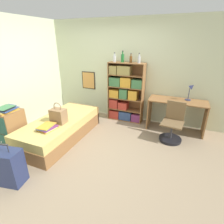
% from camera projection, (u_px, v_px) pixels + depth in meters
% --- Properties ---
extents(ground_plane, '(14.00, 14.00, 0.00)m').
position_uv_depth(ground_plane, '(89.00, 144.00, 3.76)').
color(ground_plane, gray).
extents(wall_back, '(10.00, 0.09, 2.60)m').
position_uv_depth(wall_back, '(118.00, 71.00, 4.72)').
color(wall_back, beige).
rests_on(wall_back, ground_plane).
extents(wall_left, '(0.06, 10.00, 2.60)m').
position_uv_depth(wall_left, '(10.00, 77.00, 3.95)').
color(wall_left, beige).
rests_on(wall_left, ground_plane).
extents(bed, '(0.92, 2.01, 0.47)m').
position_uv_depth(bed, '(61.00, 128.00, 3.94)').
color(bed, olive).
rests_on(bed, ground_plane).
extents(handbag, '(0.31, 0.22, 0.44)m').
position_uv_depth(handbag, '(58.00, 116.00, 3.62)').
color(handbag, '#93704C').
rests_on(handbag, bed).
extents(book_stack_on_bed, '(0.32, 0.39, 0.08)m').
position_uv_depth(book_stack_on_bed, '(47.00, 127.00, 3.39)').
color(book_stack_on_bed, gold).
rests_on(book_stack_on_bed, bed).
extents(suitcase, '(0.61, 0.38, 0.71)m').
position_uv_depth(suitcase, '(4.00, 166.00, 2.68)').
color(suitcase, navy).
rests_on(suitcase, ground_plane).
extents(dresser, '(0.49, 0.49, 0.78)m').
position_uv_depth(dresser, '(10.00, 128.00, 3.60)').
color(dresser, olive).
rests_on(dresser, ground_plane).
extents(magazine_pile_on_dresser, '(0.34, 0.40, 0.09)m').
position_uv_depth(magazine_pile_on_dresser, '(6.00, 109.00, 3.41)').
color(magazine_pile_on_dresser, gold).
rests_on(magazine_pile_on_dresser, dresser).
extents(bookcase, '(0.93, 0.31, 1.56)m').
position_uv_depth(bookcase, '(124.00, 94.00, 4.66)').
color(bookcase, olive).
rests_on(bookcase, ground_plane).
extents(bottle_green, '(0.08, 0.08, 0.23)m').
position_uv_depth(bottle_green, '(114.00, 58.00, 4.39)').
color(bottle_green, '#B7BCC1').
rests_on(bottle_green, bookcase).
extents(bottle_brown, '(0.08, 0.08, 0.28)m').
position_uv_depth(bottle_brown, '(123.00, 58.00, 4.33)').
color(bottle_brown, '#1E6B2D').
rests_on(bottle_brown, bookcase).
extents(bottle_clear, '(0.07, 0.07, 0.22)m').
position_uv_depth(bottle_clear, '(131.00, 59.00, 4.26)').
color(bottle_clear, brown).
rests_on(bottle_clear, bookcase).
extents(bottle_blue, '(0.07, 0.07, 0.24)m').
position_uv_depth(bottle_blue, '(139.00, 59.00, 4.16)').
color(bottle_blue, '#B7BCC1').
rests_on(bottle_blue, bookcase).
extents(desk, '(1.32, 0.53, 0.77)m').
position_uv_depth(desk, '(177.00, 109.00, 4.16)').
color(desk, olive).
rests_on(desk, ground_plane).
extents(desk_lamp, '(0.18, 0.13, 0.41)m').
position_uv_depth(desk_lamp, '(191.00, 89.00, 3.98)').
color(desk_lamp, navy).
rests_on(desk_lamp, desk).
extents(desk_chair, '(0.48, 0.49, 0.86)m').
position_uv_depth(desk_chair, '(172.00, 129.00, 3.85)').
color(desk_chair, black).
rests_on(desk_chair, ground_plane).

